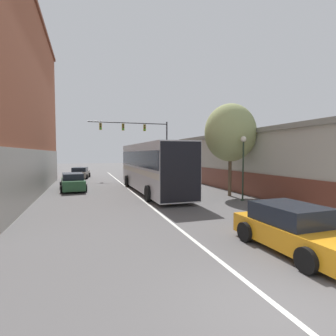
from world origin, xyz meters
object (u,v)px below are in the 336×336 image
traffic_signal_gantry (142,135)px  street_tree_near (230,133)px  parked_car_left_near (80,173)px  parked_car_left_mid (73,182)px  bus (152,165)px  street_lamp (243,159)px  hatchback_foreground (294,229)px

traffic_signal_gantry → street_tree_near: bearing=-79.9°
traffic_signal_gantry → street_tree_near: size_ratio=1.52×
parked_car_left_near → parked_car_left_mid: 10.72m
bus → parked_car_left_near: size_ratio=2.90×
parked_car_left_near → street_lamp: (9.92, -18.84, 1.95)m
hatchback_foreground → parked_car_left_near: (-6.48, 26.68, -0.03)m
street_lamp → parked_car_left_mid: bearing=141.9°
street_lamp → street_tree_near: (0.16, 1.81, 1.80)m
traffic_signal_gantry → street_tree_near: (2.79, -15.73, -0.84)m
parked_car_left_mid → street_tree_near: bearing=-126.4°
parked_car_left_mid → street_tree_near: (10.51, -6.32, 3.70)m
hatchback_foreground → street_tree_near: (3.60, 9.65, 3.71)m
parked_car_left_near → traffic_signal_gantry: (7.29, -1.30, 4.58)m
parked_car_left_mid → street_lamp: street_lamp is taller
bus → parked_car_left_mid: 6.62m
hatchback_foreground → street_tree_near: street_tree_near is taller
street_tree_near → parked_car_left_mid: bearing=149.0°
parked_car_left_mid → bus: bearing=-121.5°
bus → parked_car_left_near: bearing=21.0°
hatchback_foreground → parked_car_left_mid: (-6.91, 15.97, 0.01)m
street_tree_near → hatchback_foreground: bearing=-110.4°
parked_car_left_near → parked_car_left_mid: parked_car_left_mid is taller
parked_car_left_mid → street_lamp: 13.30m
hatchback_foreground → traffic_signal_gantry: (0.81, 25.38, 4.55)m
parked_car_left_mid → traffic_signal_gantry: bearing=-44.7°
hatchback_foreground → traffic_signal_gantry: 25.79m
hatchback_foreground → parked_car_left_mid: size_ratio=0.87×
bus → hatchback_foreground: size_ratio=3.09×
parked_car_left_near → parked_car_left_mid: bearing=-174.7°
parked_car_left_near → street_lamp: size_ratio=1.07×
traffic_signal_gantry → bus: bearing=-98.9°
parked_car_left_near → street_tree_near: (10.08, -17.03, 3.74)m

